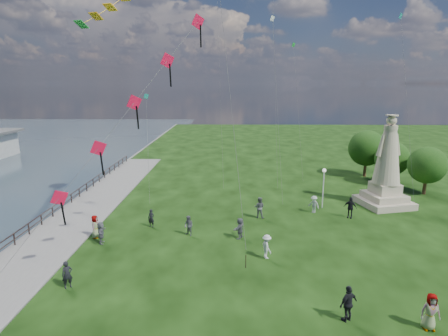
{
  "coord_description": "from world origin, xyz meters",
  "views": [
    {
      "loc": [
        -0.49,
        -19.2,
        11.64
      ],
      "look_at": [
        -1.0,
        8.0,
        5.5
      ],
      "focal_mm": 30.0,
      "sensor_mm": 36.0,
      "label": 1
    }
  ],
  "objects_px": {
    "lamppost": "(324,180)",
    "person_3": "(348,303)",
    "person_5": "(101,233)",
    "person_11": "(240,228)",
    "person_6": "(151,218)",
    "person_9": "(350,208)",
    "statue": "(387,172)",
    "person_10": "(95,227)",
    "person_8": "(314,204)",
    "person_2": "(267,247)",
    "person_4": "(430,312)",
    "person_7": "(259,207)",
    "person_1": "(189,226)",
    "person_0": "(67,275)"
  },
  "relations": [
    {
      "from": "person_2",
      "to": "person_4",
      "type": "distance_m",
      "value": 10.34
    },
    {
      "from": "person_5",
      "to": "person_11",
      "type": "relative_size",
      "value": 1.01
    },
    {
      "from": "person_0",
      "to": "person_8",
      "type": "relative_size",
      "value": 1.01
    },
    {
      "from": "person_4",
      "to": "person_5",
      "type": "height_order",
      "value": "person_4"
    },
    {
      "from": "person_4",
      "to": "person_6",
      "type": "relative_size",
      "value": 1.23
    },
    {
      "from": "lamppost",
      "to": "person_1",
      "type": "xyz_separation_m",
      "value": [
        -12.07,
        -6.97,
        -1.98
      ]
    },
    {
      "from": "person_3",
      "to": "person_11",
      "type": "xyz_separation_m",
      "value": [
        -5.17,
        10.19,
        -0.13
      ]
    },
    {
      "from": "person_3",
      "to": "person_5",
      "type": "distance_m",
      "value": 17.97
    },
    {
      "from": "person_2",
      "to": "person_8",
      "type": "distance_m",
      "value": 10.69
    },
    {
      "from": "person_4",
      "to": "person_9",
      "type": "height_order",
      "value": "person_9"
    },
    {
      "from": "person_3",
      "to": "person_11",
      "type": "relative_size",
      "value": 1.16
    },
    {
      "from": "person_6",
      "to": "person_7",
      "type": "relative_size",
      "value": 0.8
    },
    {
      "from": "statue",
      "to": "person_3",
      "type": "bearing_deg",
      "value": -130.23
    },
    {
      "from": "person_6",
      "to": "person_11",
      "type": "relative_size",
      "value": 0.92
    },
    {
      "from": "person_6",
      "to": "person_10",
      "type": "relative_size",
      "value": 0.84
    },
    {
      "from": "person_4",
      "to": "person_8",
      "type": "height_order",
      "value": "person_4"
    },
    {
      "from": "person_4",
      "to": "person_7",
      "type": "distance_m",
      "value": 16.91
    },
    {
      "from": "person_8",
      "to": "person_0",
      "type": "bearing_deg",
      "value": -99.92
    },
    {
      "from": "person_0",
      "to": "person_1",
      "type": "xyz_separation_m",
      "value": [
        6.21,
        7.8,
        -0.01
      ]
    },
    {
      "from": "statue",
      "to": "person_10",
      "type": "bearing_deg",
      "value": -175.8
    },
    {
      "from": "person_1",
      "to": "statue",
      "type": "bearing_deg",
      "value": 62.29
    },
    {
      "from": "person_9",
      "to": "person_1",
      "type": "bearing_deg",
      "value": -133.57
    },
    {
      "from": "person_10",
      "to": "person_6",
      "type": "bearing_deg",
      "value": -57.19
    },
    {
      "from": "person_7",
      "to": "person_6",
      "type": "bearing_deg",
      "value": 30.42
    },
    {
      "from": "person_3",
      "to": "person_2",
      "type": "bearing_deg",
      "value": -94.81
    },
    {
      "from": "person_3",
      "to": "person_7",
      "type": "height_order",
      "value": "person_3"
    },
    {
      "from": "person_9",
      "to": "person_3",
      "type": "bearing_deg",
      "value": -78.12
    },
    {
      "from": "person_2",
      "to": "person_4",
      "type": "height_order",
      "value": "person_4"
    },
    {
      "from": "person_3",
      "to": "person_6",
      "type": "distance_m",
      "value": 17.58
    },
    {
      "from": "person_1",
      "to": "person_3",
      "type": "distance_m",
      "value": 14.05
    },
    {
      "from": "person_0",
      "to": "lamppost",
      "type": "bearing_deg",
      "value": 2.75
    },
    {
      "from": "statue",
      "to": "person_8",
      "type": "relative_size",
      "value": 5.49
    },
    {
      "from": "person_5",
      "to": "person_3",
      "type": "bearing_deg",
      "value": -130.07
    },
    {
      "from": "person_6",
      "to": "person_8",
      "type": "xyz_separation_m",
      "value": [
        14.25,
        3.82,
        0.04
      ]
    },
    {
      "from": "person_5",
      "to": "person_8",
      "type": "relative_size",
      "value": 1.05
    },
    {
      "from": "statue",
      "to": "person_10",
      "type": "xyz_separation_m",
      "value": [
        -25.42,
        -8.35,
        -2.43
      ]
    },
    {
      "from": "person_2",
      "to": "person_7",
      "type": "distance_m",
      "value": 7.9
    },
    {
      "from": "person_6",
      "to": "person_9",
      "type": "height_order",
      "value": "person_9"
    },
    {
      "from": "person_5",
      "to": "person_11",
      "type": "distance_m",
      "value": 10.4
    },
    {
      "from": "person_6",
      "to": "person_10",
      "type": "distance_m",
      "value": 4.48
    },
    {
      "from": "lamppost",
      "to": "person_3",
      "type": "distance_m",
      "value": 17.95
    },
    {
      "from": "statue",
      "to": "person_8",
      "type": "height_order",
      "value": "statue"
    },
    {
      "from": "statue",
      "to": "person_2",
      "type": "height_order",
      "value": "statue"
    },
    {
      "from": "person_7",
      "to": "person_8",
      "type": "bearing_deg",
      "value": -148.52
    },
    {
      "from": "lamppost",
      "to": "person_5",
      "type": "xyz_separation_m",
      "value": [
        -18.42,
        -8.55,
        -1.94
      ]
    },
    {
      "from": "person_5",
      "to": "lamppost",
      "type": "bearing_deg",
      "value": -74.85
    },
    {
      "from": "person_9",
      "to": "person_11",
      "type": "height_order",
      "value": "person_9"
    },
    {
      "from": "person_0",
      "to": "person_11",
      "type": "xyz_separation_m",
      "value": [
        10.2,
        7.33,
        0.02
      ]
    },
    {
      "from": "person_0",
      "to": "person_1",
      "type": "height_order",
      "value": "person_0"
    },
    {
      "from": "person_1",
      "to": "person_11",
      "type": "relative_size",
      "value": 0.97
    }
  ]
}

